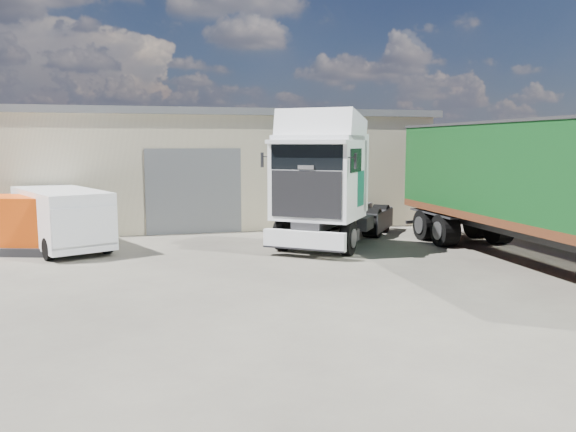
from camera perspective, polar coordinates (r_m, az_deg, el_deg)
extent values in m
plane|color=#282520|center=(14.88, 1.25, -7.46)|extent=(120.00, 120.00, 0.00)
cube|color=beige|center=(30.01, -18.06, 4.54)|extent=(30.00, 12.00, 5.00)
cube|color=slate|center=(30.01, -18.27, 9.59)|extent=(30.60, 12.60, 0.30)
cube|color=slate|center=(24.02, -9.53, 2.49)|extent=(4.00, 0.08, 3.60)
cube|color=slate|center=(30.02, -18.29, 9.97)|extent=(30.60, 0.40, 0.15)
cube|color=maroon|center=(25.17, 23.63, 0.93)|extent=(0.35, 26.00, 2.50)
cylinder|color=black|center=(19.67, 2.73, -2.03)|extent=(2.93, 2.57, 1.19)
cylinder|color=black|center=(23.36, 5.93, -0.56)|extent=(2.98, 2.61, 1.19)
cylinder|color=black|center=(24.86, 6.94, -0.09)|extent=(2.98, 2.61, 1.19)
cube|color=#2D2D30|center=(22.14, 5.05, 0.09)|extent=(5.14, 6.59, 0.34)
cube|color=white|center=(18.68, 1.64, -2.46)|extent=(2.48, 1.90, 0.62)
cube|color=white|center=(19.81, 3.14, 3.73)|extent=(3.78, 3.73, 2.75)
cube|color=black|center=(18.63, 1.84, 2.21)|extent=(2.04, 1.49, 1.57)
cube|color=black|center=(18.58, 1.88, 6.00)|extent=(2.08, 1.52, 0.84)
cube|color=white|center=(19.99, 3.39, 8.82)|extent=(3.52, 3.39, 1.37)
cube|color=#0B503F|center=(20.75, -0.14, 3.05)|extent=(0.50, 0.69, 1.23)
cube|color=#0B503F|center=(19.86, 7.41, 2.79)|extent=(0.50, 0.69, 1.23)
cylinder|color=#2D2D30|center=(23.50, 6.10, 1.08)|extent=(1.72, 1.72, 0.13)
cylinder|color=black|center=(22.84, 17.25, -1.03)|extent=(2.88, 1.20, 1.20)
cube|color=#2D2D30|center=(19.07, 24.37, -1.71)|extent=(0.94, 13.54, 0.39)
cube|color=#512612|center=(19.01, 24.43, -0.60)|extent=(2.86, 13.54, 0.27)
cube|color=black|center=(18.88, 24.69, 4.22)|extent=(2.86, 13.54, 2.93)
cube|color=#2D2D30|center=(18.87, 24.94, 8.73)|extent=(2.93, 13.61, 0.09)
cylinder|color=black|center=(20.25, -20.50, -2.85)|extent=(2.30, 1.59, 0.75)
cylinder|color=black|center=(23.71, -23.17, -1.54)|extent=(2.30, 1.59, 0.75)
cube|color=white|center=(21.86, -22.04, -0.02)|extent=(4.13, 5.67, 1.94)
cube|color=white|center=(19.81, -20.30, -0.83)|extent=(2.34, 1.80, 1.25)
cube|color=black|center=(19.95, -20.58, 1.03)|extent=(1.85, 0.91, 0.68)
cube|color=#2D2D30|center=(21.86, -24.79, -2.94)|extent=(3.60, 2.81, 0.30)
cube|color=#F1500E|center=(21.74, -24.91, -0.76)|extent=(3.35, 2.57, 1.97)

